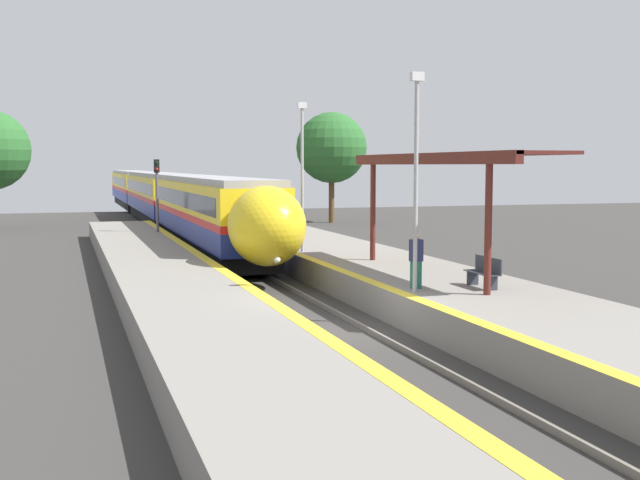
% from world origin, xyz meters
% --- Properties ---
extents(ground_plane, '(120.00, 120.00, 0.00)m').
position_xyz_m(ground_plane, '(0.00, 0.00, 0.00)').
color(ground_plane, '#383533').
extents(rail_left, '(0.08, 90.00, 0.15)m').
position_xyz_m(rail_left, '(-0.72, 0.00, 0.07)').
color(rail_left, slate).
rests_on(rail_left, ground_plane).
extents(rail_right, '(0.08, 90.00, 0.15)m').
position_xyz_m(rail_right, '(0.72, 0.00, 0.07)').
color(rail_right, slate).
rests_on(rail_right, ground_plane).
extents(train, '(2.91, 70.78, 3.91)m').
position_xyz_m(train, '(0.00, 41.50, 2.24)').
color(train, black).
rests_on(train, ground_plane).
extents(platform_right, '(4.88, 64.00, 0.95)m').
position_xyz_m(platform_right, '(4.13, 0.00, 0.47)').
color(platform_right, gray).
rests_on(platform_right, ground_plane).
extents(platform_left, '(3.77, 64.00, 0.95)m').
position_xyz_m(platform_left, '(-3.58, 0.00, 0.47)').
color(platform_left, gray).
rests_on(platform_left, ground_plane).
extents(platform_bench, '(0.44, 1.46, 0.89)m').
position_xyz_m(platform_bench, '(4.58, 0.40, 1.41)').
color(platform_bench, '#2D333D').
rests_on(platform_bench, platform_right).
extents(person_waiting, '(0.36, 0.22, 1.63)m').
position_xyz_m(person_waiting, '(2.62, 0.85, 1.79)').
color(person_waiting, '#1E604C').
rests_on(person_waiting, platform_right).
extents(railway_signal, '(0.28, 0.28, 4.79)m').
position_xyz_m(railway_signal, '(-2.22, 22.99, 2.90)').
color(railway_signal, '#59595E').
rests_on(railway_signal, ground_plane).
extents(lamppost_near, '(0.36, 0.20, 6.06)m').
position_xyz_m(lamppost_near, '(2.33, 0.29, 4.38)').
color(lamppost_near, '#9E9EA3').
rests_on(lamppost_near, platform_right).
extents(lamppost_mid, '(0.36, 0.20, 6.06)m').
position_xyz_m(lamppost_mid, '(2.33, 11.33, 4.38)').
color(lamppost_mid, '#9E9EA3').
rests_on(lamppost_mid, platform_right).
extents(station_canopy, '(2.02, 11.51, 3.92)m').
position_xyz_m(station_canopy, '(4.58, 3.48, 4.60)').
color(station_canopy, '#511E19').
rests_on(station_canopy, platform_right).
extents(background_tree_right, '(5.50, 5.50, 8.60)m').
position_xyz_m(background_tree_right, '(13.02, 39.32, 5.83)').
color(background_tree_right, brown).
rests_on(background_tree_right, ground_plane).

